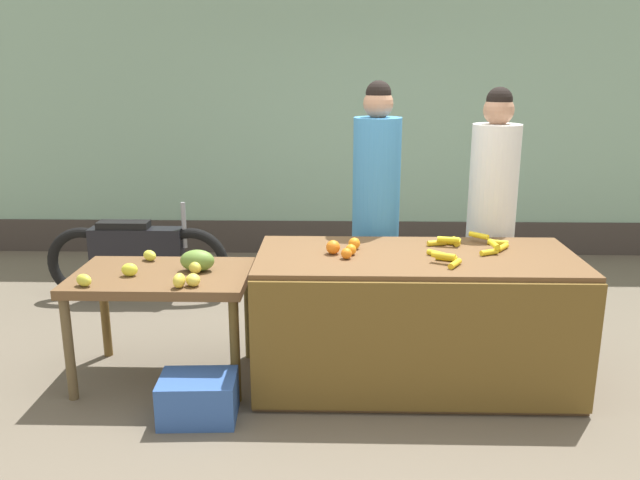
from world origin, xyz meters
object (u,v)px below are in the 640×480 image
(vendor_woman_white_shirt, at_px, (491,218))
(parked_motorcycle, at_px, (137,255))
(produce_crate, at_px, (198,398))
(vendor_woman_blue_shirt, at_px, (376,214))
(produce_sack, at_px, (296,298))

(vendor_woman_white_shirt, bearing_deg, parked_motorcycle, 163.99)
(parked_motorcycle, xyz_separation_m, produce_crate, (0.94, -1.99, -0.27))
(vendor_woman_blue_shirt, bearing_deg, produce_sack, 165.94)
(vendor_woman_white_shirt, height_order, produce_crate, vendor_woman_white_shirt)
(parked_motorcycle, height_order, produce_sack, parked_motorcycle)
(vendor_woman_white_shirt, distance_m, parked_motorcycle, 3.01)
(vendor_woman_white_shirt, xyz_separation_m, produce_sack, (-1.42, 0.18, -0.69))
(vendor_woman_blue_shirt, xyz_separation_m, parked_motorcycle, (-2.02, 0.78, -0.56))
(vendor_woman_white_shirt, distance_m, produce_sack, 1.59)
(vendor_woman_blue_shirt, xyz_separation_m, vendor_woman_white_shirt, (0.82, -0.04, -0.02))
(vendor_woman_blue_shirt, distance_m, parked_motorcycle, 2.24)
(vendor_woman_blue_shirt, relative_size, vendor_woman_white_shirt, 1.02)
(produce_crate, height_order, produce_sack, produce_sack)
(vendor_woman_blue_shirt, height_order, parked_motorcycle, vendor_woman_blue_shirt)
(parked_motorcycle, bearing_deg, vendor_woman_blue_shirt, -21.10)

